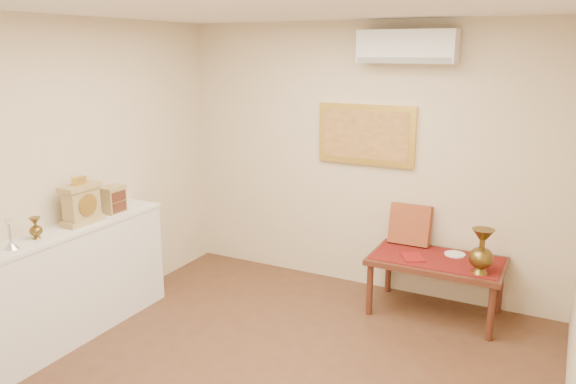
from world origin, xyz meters
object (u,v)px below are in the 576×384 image
Objects in this scene: wooden_chest at (113,199)px; low_table at (437,265)px; mantel_clock at (82,204)px; brass_urn_tall at (482,247)px; display_ledge at (69,284)px.

low_table is at bearing 26.10° from wooden_chest.
mantel_clock reaches higher than wooden_chest.
mantel_clock is (-3.06, -1.49, 0.36)m from brass_urn_tall.
display_ledge is at bearing -95.41° from mantel_clock.
mantel_clock is 1.68× the size of wooden_chest.
display_ledge is (-3.08, -1.69, -0.31)m from brass_urn_tall.
mantel_clock reaches higher than low_table.
display_ledge is at bearing -144.90° from low_table.
mantel_clock is 0.34× the size of low_table.
brass_urn_tall is 3.43m from mantel_clock.
wooden_chest reaches higher than low_table.
mantel_clock reaches higher than display_ledge.
display_ledge is 1.68× the size of low_table.
wooden_chest is at bearing -160.01° from brass_urn_tall.
brass_urn_tall is at bearing 28.76° from display_ledge.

